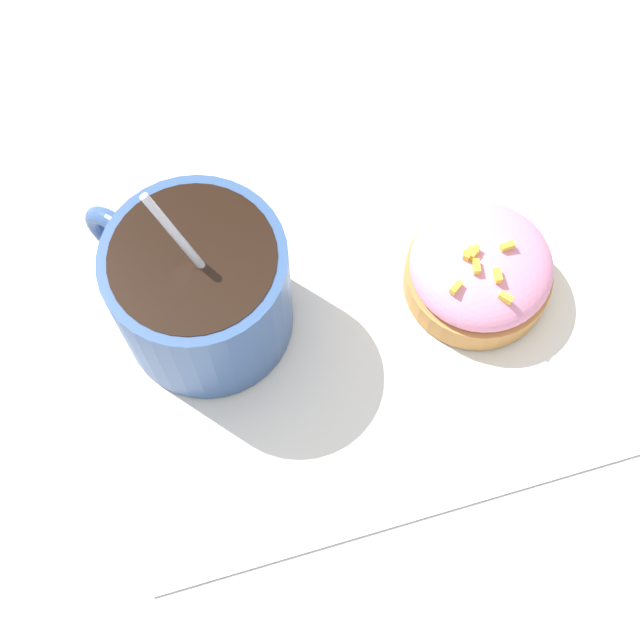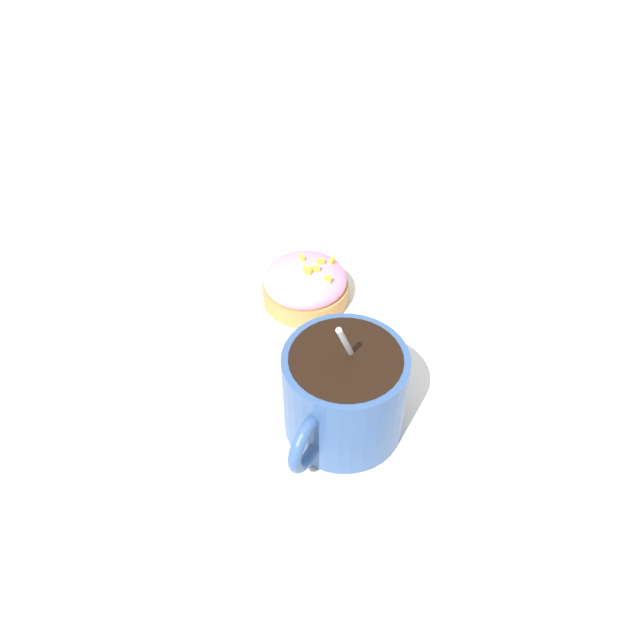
# 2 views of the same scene
# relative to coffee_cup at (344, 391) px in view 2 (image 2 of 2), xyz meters

# --- Properties ---
(ground_plane) EXTENTS (3.00, 3.00, 0.00)m
(ground_plane) POSITION_rel_coffee_cup_xyz_m (-0.07, 0.01, -0.04)
(ground_plane) COLOR #B2B2B7
(paper_napkin) EXTENTS (0.28, 0.25, 0.00)m
(paper_napkin) POSITION_rel_coffee_cup_xyz_m (-0.07, 0.01, -0.04)
(paper_napkin) COLOR white
(paper_napkin) RESTS_ON ground_plane
(coffee_cup) EXTENTS (0.10, 0.10, 0.12)m
(coffee_cup) POSITION_rel_coffee_cup_xyz_m (0.00, 0.00, 0.00)
(coffee_cup) COLOR #335184
(coffee_cup) RESTS_ON paper_napkin
(frosted_pastry) EXTENTS (0.08, 0.08, 0.04)m
(frosted_pastry) POSITION_rel_coffee_cup_xyz_m (-0.15, 0.01, -0.02)
(frosted_pastry) COLOR #C18442
(frosted_pastry) RESTS_ON paper_napkin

